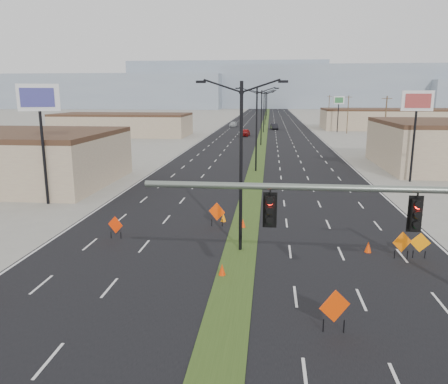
# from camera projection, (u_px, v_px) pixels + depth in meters

# --- Properties ---
(ground) EXTENTS (600.00, 600.00, 0.00)m
(ground) POSITION_uv_depth(u_px,v_px,m) (216.00, 372.00, 14.89)
(ground) COLOR gray
(ground) RESTS_ON ground
(road_surface) EXTENTS (25.00, 400.00, 0.02)m
(road_surface) POSITION_uv_depth(u_px,v_px,m) (264.00, 131.00, 111.92)
(road_surface) COLOR black
(road_surface) RESTS_ON ground
(median_strip) EXTENTS (2.00, 400.00, 0.04)m
(median_strip) POSITION_uv_depth(u_px,v_px,m) (264.00, 131.00, 111.92)
(median_strip) COLOR #2D4518
(median_strip) RESTS_ON ground
(building_sw_far) EXTENTS (30.00, 14.00, 4.50)m
(building_sw_far) POSITION_uv_depth(u_px,v_px,m) (123.00, 125.00, 100.14)
(building_sw_far) COLOR tan
(building_sw_far) RESTS_ON ground
(building_se_far) EXTENTS (44.00, 16.00, 5.00)m
(building_se_far) POSITION_uv_depth(u_px,v_px,m) (406.00, 120.00, 117.20)
(building_se_far) COLOR tan
(building_se_far) RESTS_ON ground
(mesa_west) EXTENTS (180.00, 50.00, 22.00)m
(mesa_west) POSITION_uv_depth(u_px,v_px,m) (91.00, 92.00, 296.42)
(mesa_west) COLOR #818EA0
(mesa_west) RESTS_ON ground
(mesa_center) EXTENTS (220.00, 50.00, 28.00)m
(mesa_center) POSITION_uv_depth(u_px,v_px,m) (327.00, 87.00, 298.85)
(mesa_center) COLOR #818EA0
(mesa_center) RESTS_ON ground
(mesa_backdrop) EXTENTS (140.00, 50.00, 32.00)m
(mesa_backdrop) POSITION_uv_depth(u_px,v_px,m) (228.00, 85.00, 324.96)
(mesa_backdrop) COLOR #818EA0
(mesa_backdrop) RESTS_ON ground
(streetlight_0) EXTENTS (5.15, 0.24, 10.02)m
(streetlight_0) POSITION_uv_depth(u_px,v_px,m) (241.00, 162.00, 25.34)
(streetlight_0) COLOR black
(streetlight_0) RESTS_ON ground
(streetlight_1) EXTENTS (5.15, 0.24, 10.02)m
(streetlight_1) POSITION_uv_depth(u_px,v_px,m) (256.00, 127.00, 52.52)
(streetlight_1) COLOR black
(streetlight_1) RESTS_ON ground
(streetlight_2) EXTENTS (5.15, 0.24, 10.02)m
(streetlight_2) POSITION_uv_depth(u_px,v_px,m) (261.00, 116.00, 79.69)
(streetlight_2) COLOR black
(streetlight_2) RESTS_ON ground
(streetlight_3) EXTENTS (5.15, 0.24, 10.02)m
(streetlight_3) POSITION_uv_depth(u_px,v_px,m) (264.00, 110.00, 106.86)
(streetlight_3) COLOR black
(streetlight_3) RESTS_ON ground
(streetlight_4) EXTENTS (5.15, 0.24, 10.02)m
(streetlight_4) POSITION_uv_depth(u_px,v_px,m) (265.00, 107.00, 134.03)
(streetlight_4) COLOR black
(streetlight_4) RESTS_ON ground
(streetlight_5) EXTENTS (5.15, 0.24, 10.02)m
(streetlight_5) POSITION_uv_depth(u_px,v_px,m) (266.00, 105.00, 161.20)
(streetlight_5) COLOR black
(streetlight_5) RESTS_ON ground
(streetlight_6) EXTENTS (5.15, 0.24, 10.02)m
(streetlight_6) POSITION_uv_depth(u_px,v_px,m) (267.00, 103.00, 188.37)
(streetlight_6) COLOR black
(streetlight_6) RESTS_ON ground
(utility_pole_1) EXTENTS (1.60, 0.20, 9.00)m
(utility_pole_1) POSITION_uv_depth(u_px,v_px,m) (385.00, 123.00, 70.05)
(utility_pole_1) COLOR #4C3823
(utility_pole_1) RESTS_ON ground
(utility_pole_2) EXTENTS (1.60, 0.20, 9.00)m
(utility_pole_2) POSITION_uv_depth(u_px,v_px,m) (348.00, 114.00, 104.01)
(utility_pole_2) COLOR #4C3823
(utility_pole_2) RESTS_ON ground
(utility_pole_3) EXTENTS (1.60, 0.20, 9.00)m
(utility_pole_3) POSITION_uv_depth(u_px,v_px,m) (329.00, 109.00, 137.97)
(utility_pole_3) COLOR #4C3823
(utility_pole_3) RESTS_ON ground
(car_left) EXTENTS (2.32, 4.95, 1.64)m
(car_left) POSITION_uv_depth(u_px,v_px,m) (245.00, 133.00, 98.49)
(car_left) COLOR maroon
(car_left) RESTS_ON ground
(car_mid) EXTENTS (2.21, 4.95, 1.58)m
(car_mid) POSITION_uv_depth(u_px,v_px,m) (274.00, 127.00, 117.03)
(car_mid) COLOR black
(car_mid) RESTS_ON ground
(car_far) EXTENTS (1.95, 4.75, 1.38)m
(car_far) POSITION_uv_depth(u_px,v_px,m) (233.00, 124.00, 126.78)
(car_far) COLOR #A1A5AA
(car_far) RESTS_ON ground
(construction_sign_1) EXTENTS (1.10, 0.40, 1.52)m
(construction_sign_1) POSITION_uv_depth(u_px,v_px,m) (115.00, 226.00, 28.44)
(construction_sign_1) COLOR red
(construction_sign_1) RESTS_ON ground
(construction_sign_2) EXTENTS (1.22, 0.54, 1.74)m
(construction_sign_2) POSITION_uv_depth(u_px,v_px,m) (217.00, 212.00, 31.10)
(construction_sign_2) COLOR #FF4405
(construction_sign_2) RESTS_ON ground
(construction_sign_3) EXTENTS (1.28, 0.59, 1.83)m
(construction_sign_3) POSITION_uv_depth(u_px,v_px,m) (335.00, 308.00, 17.12)
(construction_sign_3) COLOR red
(construction_sign_3) RESTS_ON ground
(construction_sign_4) EXTENTS (1.16, 0.46, 1.63)m
(construction_sign_4) POSITION_uv_depth(u_px,v_px,m) (402.00, 243.00, 24.93)
(construction_sign_4) COLOR #DB5D04
(construction_sign_4) RESTS_ON ground
(construction_sign_5) EXTENTS (1.15, 0.16, 1.53)m
(construction_sign_5) POSITION_uv_depth(u_px,v_px,m) (420.00, 243.00, 25.03)
(construction_sign_5) COLOR orange
(construction_sign_5) RESTS_ON ground
(cone_0) EXTENTS (0.46, 0.46, 0.65)m
(cone_0) POSITION_uv_depth(u_px,v_px,m) (222.00, 270.00, 22.72)
(cone_0) COLOR red
(cone_0) RESTS_ON ground
(cone_1) EXTENTS (0.52, 0.52, 0.65)m
(cone_1) POSITION_uv_depth(u_px,v_px,m) (223.00, 217.00, 32.39)
(cone_1) COLOR orange
(cone_1) RESTS_ON ground
(cone_2) EXTENTS (0.47, 0.47, 0.68)m
(cone_2) POSITION_uv_depth(u_px,v_px,m) (368.00, 247.00, 26.08)
(cone_2) COLOR #D83904
(cone_2) RESTS_ON ground
(cone_3) EXTENTS (0.49, 0.49, 0.66)m
(cone_3) POSITION_uv_depth(u_px,v_px,m) (243.00, 223.00, 30.90)
(cone_3) COLOR #E83404
(cone_3) RESTS_ON ground
(pole_sign_west) EXTENTS (3.16, 1.65, 10.10)m
(pole_sign_west) POSITION_uv_depth(u_px,v_px,m) (39.00, 106.00, 35.97)
(pole_sign_west) COLOR black
(pole_sign_west) RESTS_ON ground
(pole_sign_east_near) EXTENTS (3.16, 0.79, 9.65)m
(pole_sign_east_near) POSITION_uv_depth(u_px,v_px,m) (417.00, 108.00, 45.63)
(pole_sign_east_near) COLOR black
(pole_sign_east_near) RESTS_ON ground
(pole_sign_east_far) EXTENTS (2.80, 1.38, 8.80)m
(pole_sign_east_far) POSITION_uv_depth(u_px,v_px,m) (339.00, 103.00, 107.51)
(pole_sign_east_far) COLOR black
(pole_sign_east_far) RESTS_ON ground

